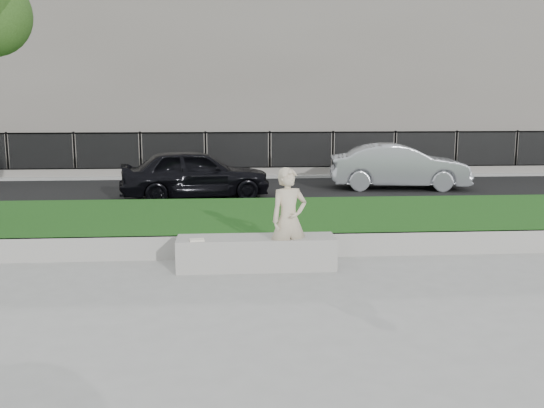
{
  "coord_description": "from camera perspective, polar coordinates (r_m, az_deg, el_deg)",
  "views": [
    {
      "loc": [
        0.11,
        -8.82,
        2.57
      ],
      "look_at": [
        0.87,
        1.2,
        0.89
      ],
      "focal_mm": 40.0,
      "sensor_mm": 36.0,
      "label": 1
    }
  ],
  "objects": [
    {
      "name": "street",
      "position": [
        17.51,
        -4.62,
        1.09
      ],
      "size": [
        34.0,
        7.0,
        0.04
      ],
      "primitive_type": "cube",
      "color": "black",
      "rests_on": "ground"
    },
    {
      "name": "building_facade",
      "position": [
        28.93,
        -4.65,
        14.28
      ],
      "size": [
        34.0,
        10.0,
        10.0
      ],
      "primitive_type": "cube",
      "color": "slate",
      "rests_on": "ground"
    },
    {
      "name": "far_pavement",
      "position": [
        21.97,
        -4.57,
        2.9
      ],
      "size": [
        34.0,
        3.0,
        0.12
      ],
      "primitive_type": "cube",
      "color": "gray",
      "rests_on": "ground"
    },
    {
      "name": "ground",
      "position": [
        9.19,
        -4.87,
        -6.79
      ],
      "size": [
        90.0,
        90.0,
        0.0
      ],
      "primitive_type": "plane",
      "color": "gray",
      "rests_on": "ground"
    },
    {
      "name": "grass_kerb",
      "position": [
        10.15,
        -4.83,
        -4.06
      ],
      "size": [
        34.0,
        0.08,
        0.4
      ],
      "primitive_type": "cube",
      "color": "gray",
      "rests_on": "ground"
    },
    {
      "name": "stone_bench",
      "position": [
        9.52,
        -1.49,
        -4.61
      ],
      "size": [
        2.47,
        0.62,
        0.51
      ],
      "primitive_type": "cube",
      "color": "gray",
      "rests_on": "ground"
    },
    {
      "name": "iron_fence",
      "position": [
        20.92,
        -4.6,
        3.9
      ],
      "size": [
        32.0,
        0.3,
        1.5
      ],
      "color": "slate",
      "rests_on": "far_pavement"
    },
    {
      "name": "man",
      "position": [
        9.29,
        1.59,
        -1.49
      ],
      "size": [
        0.67,
        0.54,
        1.6
      ],
      "primitive_type": "imported",
      "rotation": [
        0.0,
        0.0,
        0.31
      ],
      "color": "beige",
      "rests_on": "ground"
    },
    {
      "name": "car_dark",
      "position": [
        16.28,
        -7.25,
        2.87
      ],
      "size": [
        4.16,
        2.22,
        1.35
      ],
      "primitive_type": "imported",
      "rotation": [
        0.0,
        0.0,
        1.73
      ],
      "color": "black",
      "rests_on": "street"
    },
    {
      "name": "car_silver",
      "position": [
        18.41,
        11.88,
        3.48
      ],
      "size": [
        4.18,
        1.87,
        1.33
      ],
      "primitive_type": "imported",
      "rotation": [
        0.0,
        0.0,
        1.45
      ],
      "color": "#9FA3A8",
      "rests_on": "street"
    },
    {
      "name": "grass_bank",
      "position": [
        12.06,
        -4.76,
        -1.88
      ],
      "size": [
        34.0,
        4.0,
        0.4
      ],
      "primitive_type": "cube",
      "color": "#12390E",
      "rests_on": "ground"
    },
    {
      "name": "book",
      "position": [
        9.27,
        -7.08,
        -3.38
      ],
      "size": [
        0.24,
        0.19,
        0.02
      ],
      "primitive_type": "cube",
      "rotation": [
        0.0,
        0.0,
        0.16
      ],
      "color": "white",
      "rests_on": "stone_bench"
    }
  ]
}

